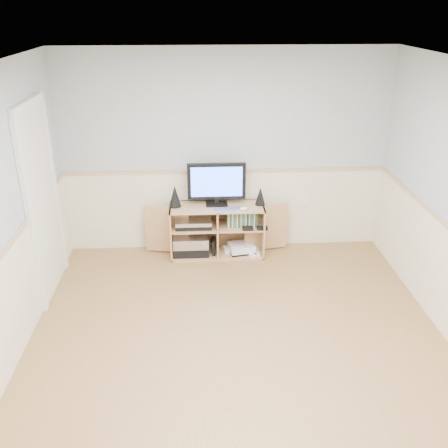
{
  "coord_description": "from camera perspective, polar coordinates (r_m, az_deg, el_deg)",
  "views": [
    {
      "loc": [
        -0.35,
        -3.66,
        2.95
      ],
      "look_at": [
        -0.07,
        1.2,
        0.77
      ],
      "focal_mm": 40.0,
      "sensor_mm": 36.0,
      "label": 1
    }
  ],
  "objects": [
    {
      "name": "room",
      "position": [
        4.17,
        1.05,
        -0.4
      ],
      "size": [
        4.04,
        4.54,
        2.54
      ],
      "color": "tan",
      "rests_on": "ground"
    },
    {
      "name": "game_consoles",
      "position": [
        6.37,
        1.9,
        -2.78
      ],
      "size": [
        0.46,
        0.31,
        0.11
      ],
      "color": "white",
      "rests_on": "media_cabinet"
    },
    {
      "name": "speaker_left",
      "position": [
        6.09,
        -5.63,
        3.19
      ],
      "size": [
        0.15,
        0.15,
        0.27
      ],
      "primitive_type": "cone",
      "color": "black",
      "rests_on": "media_cabinet"
    },
    {
      "name": "game_cases",
      "position": [
        6.18,
        2.06,
        0.63
      ],
      "size": [
        0.38,
        0.13,
        0.19
      ],
      "primitive_type": "cube",
      "color": "#3F8C3F",
      "rests_on": "media_cabinet"
    },
    {
      "name": "speaker_right",
      "position": [
        6.14,
        4.17,
        3.21
      ],
      "size": [
        0.12,
        0.12,
        0.23
      ],
      "primitive_type": "cone",
      "color": "black",
      "rests_on": "media_cabinet"
    },
    {
      "name": "monitor",
      "position": [
        6.06,
        -0.86,
        4.76
      ],
      "size": [
        0.71,
        0.18,
        0.53
      ],
      "color": "black",
      "rests_on": "media_cabinet"
    },
    {
      "name": "mouse",
      "position": [
        6.0,
        2.28,
        1.77
      ],
      "size": [
        0.11,
        0.09,
        0.04
      ],
      "primitive_type": "ellipsoid",
      "rotation": [
        0.0,
        0.0,
        0.35
      ],
      "color": "white",
      "rests_on": "media_cabinet"
    },
    {
      "name": "keyboard",
      "position": [
        5.99,
        0.46,
        1.63
      ],
      "size": [
        0.34,
        0.2,
        0.01
      ],
      "primitive_type": "cube",
      "rotation": [
        0.0,
        0.0,
        0.22
      ],
      "color": "#BCBCC1",
      "rests_on": "media_cabinet"
    },
    {
      "name": "wall_outlet",
      "position": [
        6.49,
        8.99,
        2.58
      ],
      "size": [
        0.12,
        0.03,
        0.12
      ],
      "primitive_type": "cube",
      "color": "white",
      "rests_on": "wall_back"
    },
    {
      "name": "media_cabinet",
      "position": [
        6.29,
        -0.83,
        -0.46
      ],
      "size": [
        1.81,
        0.43,
        0.65
      ],
      "color": "tan",
      "rests_on": "floor"
    },
    {
      "name": "av_components",
      "position": [
        6.29,
        -3.65,
        -1.67
      ],
      "size": [
        0.52,
        0.33,
        0.47
      ],
      "color": "black",
      "rests_on": "media_cabinet"
    }
  ]
}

